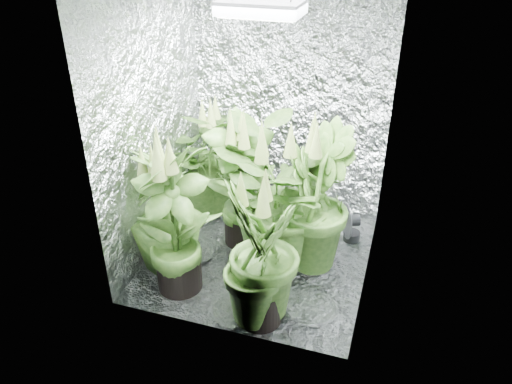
{
  "coord_description": "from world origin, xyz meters",
  "views": [
    {
      "loc": [
        0.92,
        -2.96,
        2.34
      ],
      "look_at": [
        -0.03,
        0.0,
        0.57
      ],
      "focal_mm": 35.0,
      "sensor_mm": 36.0,
      "label": 1
    }
  ],
  "objects": [
    {
      "name": "plant_label",
      "position": [
        0.26,
        -0.67,
        0.3
      ],
      "size": [
        0.05,
        0.03,
        0.07
      ],
      "primitive_type": "cube",
      "rotation": [
        -0.21,
        0.0,
        0.3
      ],
      "color": "white",
      "rests_on": "plant_g"
    },
    {
      "name": "walls",
      "position": [
        0.0,
        0.0,
        1.0
      ],
      "size": [
        1.62,
        1.62,
        2.0
      ],
      "color": "silver",
      "rests_on": "ground"
    },
    {
      "name": "plant_b",
      "position": [
        -0.2,
        0.16,
        0.53
      ],
      "size": [
        0.77,
        0.77,
        1.14
      ],
      "rotation": [
        0.0,
        0.0,
        0.62
      ],
      "color": "black",
      "rests_on": "ground"
    },
    {
      "name": "plant_g",
      "position": [
        0.2,
        -0.64,
        0.51
      ],
      "size": [
        0.59,
        0.59,
        1.1
      ],
      "rotation": [
        0.0,
        0.0,
        4.64
      ],
      "color": "black",
      "rests_on": "ground"
    },
    {
      "name": "circulation_fan",
      "position": [
        0.61,
        0.43,
        0.14
      ],
      "size": [
        0.18,
        0.28,
        0.34
      ],
      "rotation": [
        0.0,
        0.0,
        0.41
      ],
      "color": "black",
      "rests_on": "ground"
    },
    {
      "name": "ground",
      "position": [
        0.0,
        0.0,
        0.0
      ],
      "size": [
        1.6,
        1.6,
        0.0
      ],
      "primitive_type": "plane",
      "color": "silver",
      "rests_on": "ground"
    },
    {
      "name": "grow_lamp",
      "position": [
        0.0,
        0.0,
        1.83
      ],
      "size": [
        0.5,
        0.3,
        0.22
      ],
      "color": "gray",
      "rests_on": "ceiling"
    },
    {
      "name": "plant_d",
      "position": [
        -0.6,
        -0.3,
        0.47
      ],
      "size": [
        0.73,
        0.73,
        1.02
      ],
      "rotation": [
        0.0,
        0.0,
        2.41
      ],
      "color": "black",
      "rests_on": "ground"
    },
    {
      "name": "plant_f",
      "position": [
        -0.43,
        -0.5,
        0.56
      ],
      "size": [
        0.74,
        0.74,
        1.22
      ],
      "rotation": [
        0.0,
        0.0,
        4.4
      ],
      "color": "black",
      "rests_on": "ground"
    },
    {
      "name": "plant_e",
      "position": [
        0.15,
        -0.02,
        0.55
      ],
      "size": [
        1.17,
        1.17,
        1.15
      ],
      "rotation": [
        0.0,
        0.0,
        3.42
      ],
      "color": "black",
      "rests_on": "ground"
    },
    {
      "name": "plant_a",
      "position": [
        -0.61,
        0.55,
        0.5
      ],
      "size": [
        0.88,
        0.88,
        1.05
      ],
      "rotation": [
        0.0,
        0.0,
        0.01
      ],
      "color": "black",
      "rests_on": "ground"
    },
    {
      "name": "plant_c",
      "position": [
        0.4,
        0.07,
        0.54
      ],
      "size": [
        0.7,
        0.7,
        1.17
      ],
      "rotation": [
        0.0,
        0.0,
        1.77
      ],
      "color": "black",
      "rests_on": "ground"
    }
  ]
}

